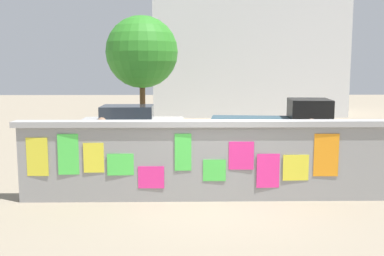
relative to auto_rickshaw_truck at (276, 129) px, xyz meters
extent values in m
plane|color=gray|center=(-2.23, 3.52, -0.90)|extent=(60.00, 60.00, 0.00)
cube|color=gray|center=(-2.23, -4.48, -0.11)|extent=(8.14, 0.30, 1.58)
cube|color=#9D9D9D|center=(-2.23, -4.48, 0.74)|extent=(8.34, 0.42, 0.12)
cube|color=yellow|center=(-5.89, -4.64, 0.07)|extent=(0.45, 0.03, 0.80)
cube|color=#4CD84C|center=(-5.25, -4.64, 0.12)|extent=(0.43, 0.03, 0.85)
cube|color=yellow|center=(-4.73, -4.64, 0.05)|extent=(0.42, 0.02, 0.62)
cube|color=#4CD84C|center=(-4.18, -4.64, -0.09)|extent=(0.55, 0.04, 0.45)
cube|color=#F42D8C|center=(-3.55, -4.64, -0.37)|extent=(0.54, 0.02, 0.47)
cube|color=#4CD84C|center=(-2.89, -4.64, 0.16)|extent=(0.34, 0.02, 0.78)
cube|color=#4CD84C|center=(-2.24, -4.64, -0.23)|extent=(0.47, 0.02, 0.45)
cube|color=#F42D8C|center=(-1.68, -4.64, 0.09)|extent=(0.52, 0.03, 0.59)
cube|color=#F42D8C|center=(-1.11, -4.64, -0.24)|extent=(0.48, 0.04, 0.72)
cube|color=yellow|center=(-0.53, -4.64, -0.17)|extent=(0.54, 0.03, 0.55)
cube|color=orange|center=(0.10, -4.64, 0.09)|extent=(0.52, 0.02, 0.90)
cylinder|color=black|center=(1.16, 0.52, -0.55)|extent=(0.72, 0.28, 0.70)
cylinder|color=black|center=(1.01, -0.77, -0.55)|extent=(0.72, 0.28, 0.70)
cylinder|color=black|center=(-1.32, 0.81, -0.55)|extent=(0.72, 0.28, 0.70)
cylinder|color=black|center=(-1.47, -0.48, -0.55)|extent=(0.72, 0.28, 0.70)
cube|color=black|center=(0.99, -0.11, 0.20)|extent=(1.36, 1.63, 1.50)
cube|color=#334C59|center=(-0.80, 0.09, -0.10)|extent=(2.56, 1.77, 0.90)
cylinder|color=black|center=(-3.55, 3.71, -0.60)|extent=(0.60, 0.19, 0.60)
cylinder|color=black|center=(-3.52, 2.25, -0.60)|extent=(0.60, 0.19, 0.60)
cylinder|color=black|center=(-6.05, 3.66, -0.60)|extent=(0.60, 0.19, 0.60)
cylinder|color=black|center=(-6.02, 2.20, -0.60)|extent=(0.60, 0.19, 0.60)
cube|color=silver|center=(-4.79, 2.96, -0.30)|extent=(3.83, 1.77, 0.60)
cube|color=#262D38|center=(-4.99, 2.95, 0.25)|extent=(1.93, 1.57, 0.50)
cylinder|color=black|center=(-3.30, -2.97, -0.60)|extent=(0.60, 0.13, 0.60)
cylinder|color=black|center=(-2.00, -3.04, -0.60)|extent=(0.61, 0.15, 0.60)
cube|color=#197233|center=(-2.65, -3.00, -0.32)|extent=(1.01, 0.29, 0.32)
cube|color=black|center=(-2.45, -3.02, -0.14)|extent=(0.57, 0.25, 0.10)
cube|color=#262626|center=(-3.20, -2.97, -0.05)|extent=(0.07, 0.56, 0.03)
cylinder|color=black|center=(-4.14, -0.50, -0.57)|extent=(0.66, 0.13, 0.66)
cylinder|color=black|center=(-5.18, -0.64, -0.57)|extent=(0.66, 0.13, 0.66)
cube|color=gold|center=(-4.66, -0.57, -0.39)|extent=(0.95, 0.17, 0.06)
cylinder|color=gold|center=(-4.81, -0.59, -0.17)|extent=(0.03, 0.03, 0.40)
cube|color=black|center=(-4.81, -0.59, 0.03)|extent=(0.21, 0.11, 0.05)
cube|color=black|center=(-4.19, -0.51, -0.02)|extent=(0.10, 0.44, 0.03)
cylinder|color=#D83F72|center=(0.15, -3.53, -0.50)|extent=(0.12, 0.12, 0.80)
cylinder|color=#D83F72|center=(0.08, -3.36, -0.50)|extent=(0.12, 0.12, 0.80)
cylinder|color=#338CBF|center=(0.11, -3.44, 0.20)|extent=(0.45, 0.45, 0.60)
sphere|color=#8C664C|center=(0.11, -3.44, 0.61)|extent=(0.22, 0.22, 0.22)
cylinder|color=#3F994C|center=(-4.86, -3.16, -0.50)|extent=(0.12, 0.12, 0.80)
cylinder|color=#3F994C|center=(-4.80, -3.00, -0.50)|extent=(0.12, 0.12, 0.80)
cylinder|color=#338CBF|center=(-4.83, -3.08, 0.20)|extent=(0.44, 0.44, 0.60)
sphere|color=#8C664C|center=(-4.83, -3.08, 0.61)|extent=(0.22, 0.22, 0.22)
cylinder|color=brown|center=(-4.67, 5.67, 0.30)|extent=(0.24, 0.24, 2.40)
sphere|color=#2E8124|center=(-4.67, 5.67, 2.58)|extent=(3.08, 3.08, 3.08)
cube|color=silver|center=(0.94, 14.12, 3.10)|extent=(11.08, 5.48, 8.00)
camera|label=1|loc=(-2.86, -13.73, 1.88)|focal=41.83mm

